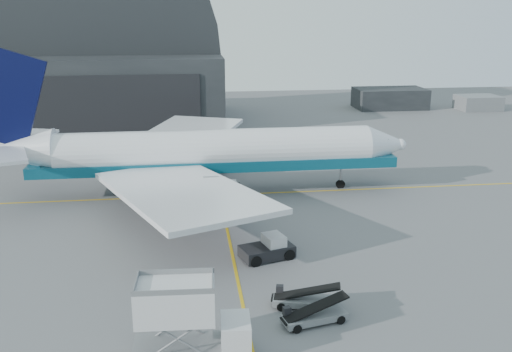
{
  "coord_description": "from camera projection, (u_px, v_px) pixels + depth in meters",
  "views": [
    {
      "loc": [
        -3.49,
        -39.24,
        19.67
      ],
      "look_at": [
        2.93,
        11.65,
        4.5
      ],
      "focal_mm": 40.0,
      "sensor_mm": 36.0,
      "label": 1
    }
  ],
  "objects": [
    {
      "name": "distant_bldg_b",
      "position": [
        477.0,
        110.0,
        114.63
      ],
      "size": [
        8.0,
        6.0,
        2.8
      ],
      "primitive_type": "cube",
      "color": "slate",
      "rests_on": "ground"
    },
    {
      "name": "traffic_cone",
      "position": [
        299.0,
        296.0,
        40.01
      ],
      "size": [
        0.38,
        0.38,
        0.55
      ],
      "color": "#F03D07",
      "rests_on": "ground"
    },
    {
      "name": "airliner",
      "position": [
        198.0,
        153.0,
        61.59
      ],
      "size": [
        46.86,
        45.44,
        16.44
      ],
      "color": "white",
      "rests_on": "ground"
    },
    {
      "name": "belt_loader_a",
      "position": [
        314.0,
        316.0,
        36.87
      ],
      "size": [
        4.64,
        2.4,
        1.73
      ],
      "rotation": [
        0.0,
        0.0,
        0.23
      ],
      "color": "slate",
      "rests_on": "ground"
    },
    {
      "name": "pushback_tug",
      "position": [
        268.0,
        249.0,
        46.51
      ],
      "size": [
        4.74,
        3.54,
        1.96
      ],
      "rotation": [
        0.0,
        0.0,
        0.3
      ],
      "color": "black",
      "rests_on": "ground"
    },
    {
      "name": "ground",
      "position": [
        237.0,
        277.0,
        43.33
      ],
      "size": [
        200.0,
        200.0,
        0.0
      ],
      "primitive_type": "plane",
      "color": "#565659",
      "rests_on": "ground"
    },
    {
      "name": "belt_loader_b",
      "position": [
        305.0,
        300.0,
        38.88
      ],
      "size": [
        4.78,
        2.48,
        1.78
      ],
      "rotation": [
        0.0,
        0.0,
        -0.24
      ],
      "color": "slate",
      "rests_on": "ground"
    },
    {
      "name": "distant_bldg_a",
      "position": [
        389.0,
        108.0,
        116.4
      ],
      "size": [
        14.0,
        8.0,
        4.0
      ],
      "primitive_type": "cube",
      "color": "black",
      "rests_on": "ground"
    },
    {
      "name": "catering_truck",
      "position": [
        186.0,
        320.0,
        32.82
      ],
      "size": [
        6.96,
        2.9,
        4.71
      ],
      "rotation": [
        0.0,
        0.0,
        -0.05
      ],
      "color": "slate",
      "rests_on": "ground"
    },
    {
      "name": "hangar",
      "position": [
        77.0,
        68.0,
        99.77
      ],
      "size": [
        50.0,
        28.3,
        28.0
      ],
      "color": "black",
      "rests_on": "ground"
    },
    {
      "name": "taxi_lines",
      "position": [
        225.0,
        218.0,
        55.38
      ],
      "size": [
        80.0,
        42.12,
        0.02
      ],
      "color": "gold",
      "rests_on": "ground"
    }
  ]
}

